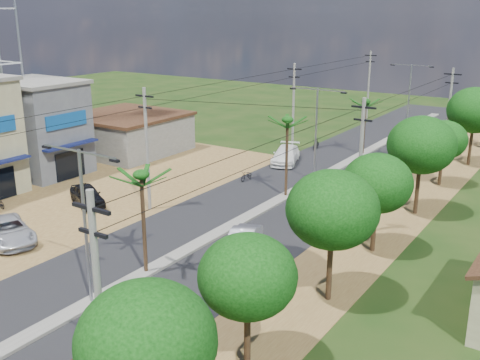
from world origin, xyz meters
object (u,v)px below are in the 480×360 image
(car_silver_mid, at_px, (245,238))
(car_white_far, at_px, (286,155))
(car_parked_dark, at_px, (87,196))
(car_parked_silver, at_px, (8,231))

(car_silver_mid, bearing_deg, car_white_far, -88.17)
(car_parked_dark, bearing_deg, car_parked_silver, -145.28)
(car_white_far, bearing_deg, car_silver_mid, -87.65)
(car_white_far, height_order, car_parked_silver, car_white_far)
(car_silver_mid, xyz_separation_m, car_parked_silver, (-13.00, -7.45, 0.03))
(car_white_far, bearing_deg, car_parked_silver, -121.03)
(car_parked_silver, bearing_deg, car_parked_dark, 30.16)
(car_white_far, bearing_deg, car_parked_dark, -129.08)
(car_silver_mid, height_order, car_white_far, car_white_far)
(car_parked_silver, bearing_deg, car_white_far, 9.06)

